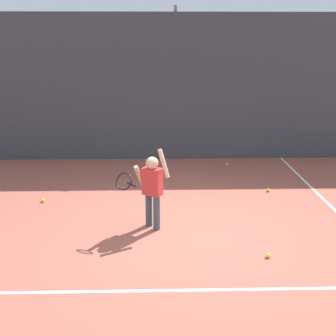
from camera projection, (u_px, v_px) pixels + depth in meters
ground_plane at (185, 230)px, 6.49m from camera, size 20.00×20.00×0.00m
court_line_baseline at (194, 290)px, 4.95m from camera, size 9.00×0.05×0.00m
court_line_sideline at (329, 204)px, 7.51m from camera, size 0.05×9.00×0.00m
back_fence_windscreen at (175, 89)px, 9.88m from camera, size 12.15×0.08×3.55m
fence_post_1 at (175, 86)px, 9.91m from camera, size 0.09×0.09×3.70m
tennis_player at (151, 186)px, 6.37m from camera, size 0.88×0.54×1.35m
tennis_ball_0 at (43, 200)px, 7.62m from camera, size 0.07×0.07×0.07m
tennis_ball_3 at (268, 190)px, 8.14m from camera, size 0.07×0.07×0.07m
tennis_ball_4 at (268, 255)px, 5.68m from camera, size 0.07×0.07×0.07m
tennis_ball_5 at (161, 179)px, 8.79m from camera, size 0.07×0.07×0.07m
tennis_ball_6 at (227, 164)px, 9.83m from camera, size 0.07×0.07×0.07m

